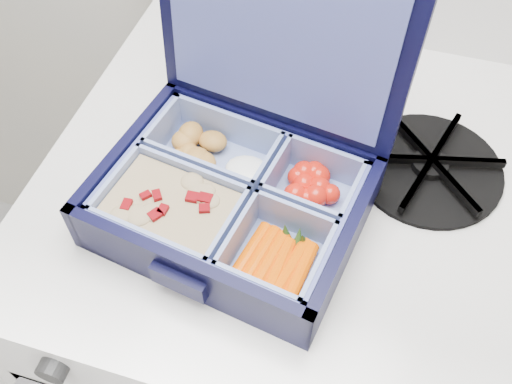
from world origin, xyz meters
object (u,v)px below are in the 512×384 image
(bento_box, at_px, (232,200))
(fork, at_px, (316,117))
(burner_grate, at_px, (430,163))
(stove, at_px, (291,319))

(bento_box, bearing_deg, fork, 82.20)
(burner_grate, bearing_deg, bento_box, -146.72)
(bento_box, height_order, fork, bento_box)
(bento_box, relative_size, fork, 1.36)
(stove, relative_size, bento_box, 3.39)
(stove, distance_m, fork, 0.43)
(stove, height_order, bento_box, bento_box)
(fork, bearing_deg, bento_box, -76.17)
(stove, height_order, fork, fork)
(bento_box, height_order, burner_grate, bento_box)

